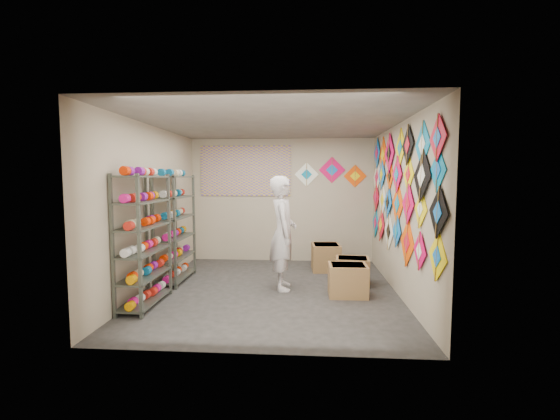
# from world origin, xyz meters

# --- Properties ---
(ground) EXTENTS (4.50, 4.50, 0.00)m
(ground) POSITION_xyz_m (0.00, 0.00, 0.00)
(ground) COLOR #2A2725
(room_walls) EXTENTS (4.50, 4.50, 4.50)m
(room_walls) POSITION_xyz_m (0.00, 0.00, 1.64)
(room_walls) COLOR tan
(room_walls) RESTS_ON ground
(shelf_rack_front) EXTENTS (0.40, 1.10, 1.90)m
(shelf_rack_front) POSITION_xyz_m (-1.78, -0.85, 0.95)
(shelf_rack_front) COLOR #4C5147
(shelf_rack_front) RESTS_ON ground
(shelf_rack_back) EXTENTS (0.40, 1.10, 1.90)m
(shelf_rack_back) POSITION_xyz_m (-1.78, 0.45, 0.95)
(shelf_rack_back) COLOR #4C5147
(shelf_rack_back) RESTS_ON ground
(string_spools) EXTENTS (0.12, 2.36, 0.12)m
(string_spools) POSITION_xyz_m (-1.78, -0.20, 1.05)
(string_spools) COLOR #F01385
(string_spools) RESTS_ON ground
(kite_wall_display) EXTENTS (0.06, 4.33, 2.10)m
(kite_wall_display) POSITION_xyz_m (1.98, 0.12, 1.65)
(kite_wall_display) COLOR yellow
(kite_wall_display) RESTS_ON room_walls
(back_wall_kites) EXTENTS (1.56, 0.02, 0.67)m
(back_wall_kites) POSITION_xyz_m (1.07, 2.24, 1.95)
(back_wall_kites) COLOR white
(back_wall_kites) RESTS_ON room_walls
(poster) EXTENTS (2.00, 0.01, 1.10)m
(poster) POSITION_xyz_m (-0.80, 2.23, 2.00)
(poster) COLOR #69499F
(poster) RESTS_ON room_walls
(shopkeeper) EXTENTS (0.78, 0.60, 1.87)m
(shopkeeper) POSITION_xyz_m (0.16, 0.10, 0.94)
(shopkeeper) COLOR silver
(shopkeeper) RESTS_ON ground
(carton_a) EXTENTS (0.59, 0.49, 0.49)m
(carton_a) POSITION_xyz_m (1.20, -0.19, 0.25)
(carton_a) COLOR #9E7A45
(carton_a) RESTS_ON ground
(carton_b) EXTENTS (0.61, 0.51, 0.46)m
(carton_b) POSITION_xyz_m (1.35, 0.45, 0.23)
(carton_b) COLOR #9E7A45
(carton_b) RESTS_ON ground
(carton_c) EXTENTS (0.58, 0.63, 0.53)m
(carton_c) POSITION_xyz_m (0.94, 1.42, 0.26)
(carton_c) COLOR #9E7A45
(carton_c) RESTS_ON ground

